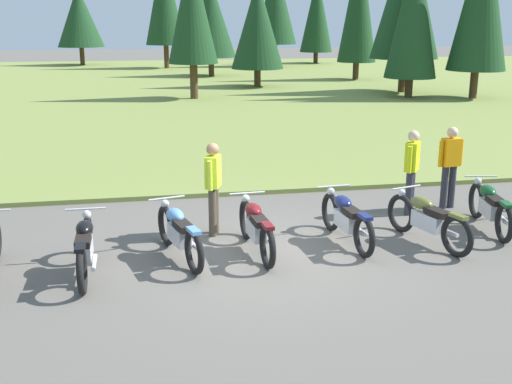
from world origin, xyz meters
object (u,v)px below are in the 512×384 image
(rider_checking_bike, at_px, (450,162))
(rider_near_row_end, at_px, (213,183))
(motorcycle_olive, at_px, (427,219))
(rider_with_back_turned, at_px, (412,167))
(motorcycle_british_green, at_px, (490,206))
(motorcycle_sky_blue, at_px, (179,232))
(motorcycle_black, at_px, (85,247))
(motorcycle_navy, at_px, (346,218))
(motorcycle_maroon, at_px, (256,227))

(rider_checking_bike, distance_m, rider_near_row_end, 4.94)
(motorcycle_olive, bearing_deg, rider_with_back_turned, 75.91)
(motorcycle_british_green, height_order, rider_with_back_turned, rider_with_back_turned)
(rider_near_row_end, bearing_deg, motorcycle_sky_blue, -123.11)
(motorcycle_olive, xyz_separation_m, rider_checking_bike, (1.35, 1.90, 0.51))
(motorcycle_sky_blue, distance_m, rider_near_row_end, 1.36)
(motorcycle_black, bearing_deg, motorcycle_navy, 8.07)
(motorcycle_sky_blue, relative_size, rider_with_back_turned, 1.23)
(motorcycle_olive, bearing_deg, motorcycle_black, -176.75)
(rider_with_back_turned, bearing_deg, motorcycle_navy, -142.17)
(motorcycle_black, bearing_deg, rider_checking_bike, 17.60)
(rider_near_row_end, bearing_deg, motorcycle_black, -145.44)
(motorcycle_black, xyz_separation_m, motorcycle_navy, (4.31, 0.61, 0.00))
(motorcycle_sky_blue, bearing_deg, motorcycle_navy, 4.10)
(rider_checking_bike, height_order, rider_with_back_turned, same)
(rider_checking_bike, distance_m, rider_with_back_turned, 0.96)
(motorcycle_olive, height_order, motorcycle_british_green, same)
(motorcycle_british_green, distance_m, rider_with_back_turned, 1.65)
(motorcycle_maroon, bearing_deg, motorcycle_british_green, 4.66)
(motorcycle_maroon, relative_size, motorcycle_navy, 1.00)
(motorcycle_olive, height_order, rider_with_back_turned, rider_with_back_turned)
(motorcycle_british_green, bearing_deg, motorcycle_sky_blue, -175.98)
(motorcycle_british_green, bearing_deg, motorcycle_olive, -161.61)
(motorcycle_black, relative_size, motorcycle_navy, 1.00)
(motorcycle_black, xyz_separation_m, motorcycle_sky_blue, (1.43, 0.40, 0.00))
(motorcycle_navy, xyz_separation_m, motorcycle_olive, (1.35, -0.29, 0.00))
(motorcycle_black, height_order, rider_near_row_end, rider_near_row_end)
(motorcycle_navy, height_order, motorcycle_british_green, same)
(motorcycle_sky_blue, height_order, motorcycle_maroon, same)
(rider_near_row_end, bearing_deg, rider_checking_bike, 8.86)
(motorcycle_navy, xyz_separation_m, rider_checking_bike, (2.70, 1.61, 0.51))
(motorcycle_sky_blue, bearing_deg, motorcycle_british_green, 4.02)
(motorcycle_olive, xyz_separation_m, rider_with_back_turned, (0.42, 1.66, 0.51))
(motorcycle_black, bearing_deg, motorcycle_british_green, 6.45)
(rider_checking_bike, relative_size, rider_with_back_turned, 1.00)
(motorcycle_navy, xyz_separation_m, motorcycle_british_green, (2.80, 0.19, 0.00))
(motorcycle_olive, distance_m, rider_with_back_turned, 1.79)
(motorcycle_black, distance_m, motorcycle_navy, 4.35)
(motorcycle_navy, xyz_separation_m, rider_near_row_end, (-2.18, 0.85, 0.51))
(motorcycle_olive, distance_m, rider_near_row_end, 3.75)
(motorcycle_sky_blue, xyz_separation_m, motorcycle_british_green, (5.67, 0.40, 0.00))
(motorcycle_black, bearing_deg, rider_with_back_turned, 18.09)
(motorcycle_black, height_order, rider_with_back_turned, rider_with_back_turned)
(motorcycle_maroon, height_order, rider_checking_bike, rider_checking_bike)
(motorcycle_navy, relative_size, rider_near_row_end, 1.26)
(motorcycle_olive, relative_size, rider_with_back_turned, 1.22)
(motorcycle_sky_blue, bearing_deg, motorcycle_black, -164.23)
(motorcycle_maroon, xyz_separation_m, rider_checking_bike, (4.31, 1.78, 0.51))
(motorcycle_olive, relative_size, rider_checking_bike, 1.22)
(motorcycle_black, xyz_separation_m, motorcycle_maroon, (2.70, 0.44, 0.00))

